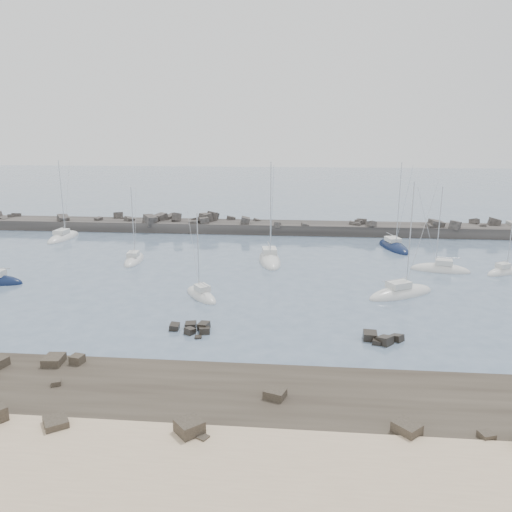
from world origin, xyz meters
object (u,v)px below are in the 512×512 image
at_px(sailboat_10, 504,272).
at_px(sailboat_7, 394,247).
at_px(sailboat_4, 201,296).
at_px(sailboat_5, 270,260).
at_px(sailboat_3, 134,260).
at_px(sailboat_1, 63,238).
at_px(sailboat_6, 401,294).
at_px(sailboat_8, 440,270).

bearing_deg(sailboat_10, sailboat_7, 132.44).
relative_size(sailboat_4, sailboat_5, 0.68).
height_order(sailboat_3, sailboat_7, sailboat_7).
bearing_deg(sailboat_1, sailboat_6, -25.77).
xyz_separation_m(sailboat_3, sailboat_4, (12.77, -14.54, 0.00)).
bearing_deg(sailboat_4, sailboat_8, 24.28).
bearing_deg(sailboat_4, sailboat_6, 6.82).
bearing_deg(sailboat_7, sailboat_8, -72.80).
bearing_deg(sailboat_6, sailboat_10, 34.33).
xyz_separation_m(sailboat_5, sailboat_7, (19.19, 10.02, -0.02)).
distance_m(sailboat_3, sailboat_7, 40.41).
height_order(sailboat_7, sailboat_8, sailboat_7).
bearing_deg(sailboat_1, sailboat_3, -38.32).
bearing_deg(sailboat_5, sailboat_4, -112.42).
bearing_deg(sailboat_1, sailboat_5, -18.00).
bearing_deg(sailboat_5, sailboat_7, 27.58).
relative_size(sailboat_6, sailboat_10, 1.44).
distance_m(sailboat_5, sailboat_8, 23.32).
height_order(sailboat_1, sailboat_7, sailboat_7).
height_order(sailboat_5, sailboat_10, sailboat_5).
bearing_deg(sailboat_3, sailboat_7, 16.88).
distance_m(sailboat_4, sailboat_8, 32.75).
xyz_separation_m(sailboat_1, sailboat_10, (67.97, -15.08, -0.00)).
bearing_deg(sailboat_4, sailboat_3, 131.30).
relative_size(sailboat_7, sailboat_8, 1.19).
distance_m(sailboat_8, sailboat_10, 8.08).
xyz_separation_m(sailboat_3, sailboat_7, (38.67, 11.73, 0.00)).
distance_m(sailboat_5, sailboat_6, 20.96).
xyz_separation_m(sailboat_1, sailboat_3, (17.27, -13.65, -0.00)).
xyz_separation_m(sailboat_6, sailboat_8, (7.15, 10.75, 0.00)).
bearing_deg(sailboat_1, sailboat_7, -1.96).
distance_m(sailboat_4, sailboat_10, 40.13).
height_order(sailboat_4, sailboat_8, sailboat_8).
bearing_deg(sailboat_1, sailboat_10, -12.51).
distance_m(sailboat_3, sailboat_5, 19.55).
xyz_separation_m(sailboat_4, sailboat_6, (22.71, 2.72, 0.00)).
distance_m(sailboat_7, sailboat_8, 13.40).
xyz_separation_m(sailboat_4, sailboat_7, (25.89, 26.27, -0.00)).
distance_m(sailboat_6, sailboat_8, 12.91).
xyz_separation_m(sailboat_3, sailboat_6, (35.48, -11.82, 0.01)).
relative_size(sailboat_5, sailboat_6, 1.10).
bearing_deg(sailboat_6, sailboat_3, 161.57).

